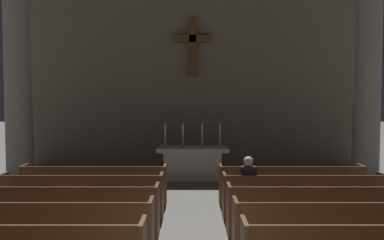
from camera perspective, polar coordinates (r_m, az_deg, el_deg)
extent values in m
cube|color=brown|center=(6.96, -20.06, -14.62)|extent=(3.26, 0.40, 0.05)
cube|color=brown|center=(6.68, -20.78, -12.92)|extent=(3.26, 0.05, 0.50)
cube|color=brown|center=(6.57, -5.88, -15.07)|extent=(0.06, 0.50, 0.95)
cube|color=brown|center=(7.94, -17.34, -12.36)|extent=(3.26, 0.40, 0.05)
cube|color=brown|center=(7.67, -17.88, -10.80)|extent=(3.26, 0.05, 0.50)
cube|color=brown|center=(8.17, -16.93, -13.56)|extent=(3.26, 0.04, 0.40)
cube|color=brown|center=(7.60, -5.04, -12.55)|extent=(0.06, 0.50, 0.95)
cube|color=brown|center=(8.95, -15.26, -10.58)|extent=(3.26, 0.40, 0.05)
cube|color=brown|center=(8.68, -15.68, -9.15)|extent=(3.26, 0.05, 0.50)
cube|color=brown|center=(9.17, -14.94, -11.69)|extent=(3.26, 0.04, 0.40)
cube|color=brown|center=(8.64, -4.41, -10.63)|extent=(0.06, 0.50, 0.95)
cube|color=brown|center=(9.48, -25.17, -9.68)|extent=(0.06, 0.50, 0.95)
cube|color=brown|center=(9.97, -13.61, -9.15)|extent=(3.26, 0.40, 0.05)
cube|color=brown|center=(9.70, -13.95, -7.84)|extent=(3.26, 0.05, 0.50)
cube|color=brown|center=(10.19, -13.36, -10.18)|extent=(3.26, 0.04, 0.40)
cube|color=brown|center=(9.69, -3.93, -9.13)|extent=(0.06, 0.50, 0.95)
cube|color=brown|center=(10.45, -22.64, -8.46)|extent=(0.06, 0.50, 0.95)
cube|color=brown|center=(6.97, 20.17, -14.59)|extent=(3.26, 0.40, 0.05)
cube|color=brown|center=(6.69, 20.90, -12.89)|extent=(3.26, 0.05, 0.50)
cube|color=brown|center=(6.57, 6.03, -15.06)|extent=(0.06, 0.50, 0.95)
cube|color=brown|center=(7.95, 17.42, -12.34)|extent=(3.26, 0.40, 0.05)
cube|color=brown|center=(7.68, 17.96, -10.78)|extent=(3.26, 0.05, 0.50)
cube|color=brown|center=(8.18, 17.00, -13.54)|extent=(3.26, 0.04, 0.40)
cube|color=brown|center=(7.60, 5.14, -12.54)|extent=(0.06, 0.50, 0.95)
cube|color=brown|center=(8.96, 15.30, -10.57)|extent=(3.26, 0.40, 0.05)
cube|color=brown|center=(8.69, 15.73, -9.14)|extent=(3.26, 0.05, 0.50)
cube|color=brown|center=(9.18, 14.98, -11.67)|extent=(3.26, 0.04, 0.40)
cube|color=brown|center=(8.64, 4.47, -10.63)|extent=(0.06, 0.50, 0.95)
cube|color=brown|center=(9.50, 25.19, -9.66)|extent=(0.06, 0.50, 0.95)
cube|color=brown|center=(9.98, 13.64, -9.14)|extent=(3.26, 0.40, 0.05)
cube|color=brown|center=(9.71, 13.97, -7.83)|extent=(3.26, 0.05, 0.50)
cube|color=brown|center=(10.20, 13.38, -10.17)|extent=(3.26, 0.04, 0.40)
cube|color=brown|center=(9.69, 3.96, -9.12)|extent=(0.06, 0.50, 0.95)
cube|color=brown|center=(10.46, 22.64, -8.44)|extent=(0.06, 0.50, 0.95)
cube|color=gray|center=(13.32, -23.14, -7.66)|extent=(1.10, 1.10, 0.20)
cylinder|color=gray|center=(13.11, -23.42, 5.74)|extent=(0.78, 0.78, 6.38)
cube|color=gray|center=(13.33, 23.10, -7.65)|extent=(1.10, 1.10, 0.20)
cylinder|color=gray|center=(13.13, 23.38, 5.74)|extent=(0.78, 0.78, 6.38)
cube|color=#BCB7AD|center=(12.64, -0.01, -6.41)|extent=(1.76, 0.72, 0.88)
cube|color=#BCB7AD|center=(12.57, -0.01, -4.16)|extent=(2.20, 0.90, 0.12)
cube|color=silver|center=(12.56, -0.01, -3.87)|extent=(2.09, 0.86, 0.01)
cylinder|color=#B79338|center=(12.59, -3.89, -3.79)|extent=(0.16, 0.16, 0.02)
cylinder|color=#B79338|center=(12.57, -3.89, -2.93)|extent=(0.07, 0.07, 0.40)
cylinder|color=silver|center=(12.53, -3.90, -1.26)|extent=(0.04, 0.04, 0.33)
cylinder|color=#B79338|center=(12.56, -1.38, -3.79)|extent=(0.16, 0.16, 0.02)
cylinder|color=#B79338|center=(12.54, -1.38, -2.93)|extent=(0.07, 0.07, 0.40)
cylinder|color=silver|center=(12.51, -1.39, -1.26)|extent=(0.04, 0.04, 0.33)
cylinder|color=#B79338|center=(12.56, 1.36, -3.79)|extent=(0.16, 0.16, 0.02)
cylinder|color=#B79338|center=(12.54, 1.36, -2.93)|extent=(0.07, 0.07, 0.40)
cylinder|color=silver|center=(12.51, 1.36, -1.26)|extent=(0.04, 0.04, 0.33)
cylinder|color=#B79338|center=(12.59, 3.87, -3.78)|extent=(0.16, 0.16, 0.02)
cylinder|color=#B79338|center=(12.57, 3.87, -2.93)|extent=(0.07, 0.07, 0.40)
cylinder|color=silver|center=(12.54, 3.88, -1.26)|extent=(0.04, 0.04, 0.33)
cube|color=#706656|center=(14.76, -0.02, 8.53)|extent=(11.62, 0.25, 7.86)
cube|color=brown|center=(14.55, -0.02, 10.17)|extent=(0.25, 0.25, 2.08)
cube|color=brown|center=(14.59, -0.02, 11.38)|extent=(1.33, 0.25, 0.25)
cube|color=#26262B|center=(8.95, 7.57, -11.82)|extent=(0.24, 0.14, 0.45)
cube|color=#26262B|center=(8.75, 7.70, -10.23)|extent=(0.28, 0.36, 0.12)
cube|color=black|center=(8.56, 7.83, -8.28)|extent=(0.32, 0.20, 0.54)
sphere|color=beige|center=(8.49, 7.85, -5.76)|extent=(0.20, 0.20, 0.20)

